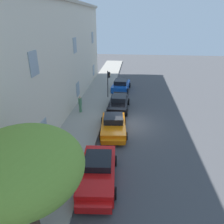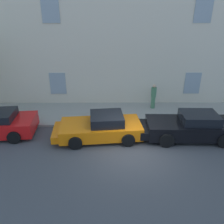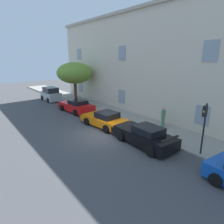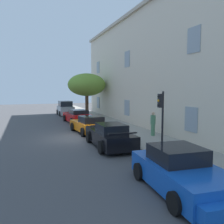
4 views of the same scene
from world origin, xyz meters
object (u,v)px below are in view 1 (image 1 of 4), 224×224
at_px(sportscar_white_middle, 119,104).
at_px(traffic_light, 108,79).
at_px(pedestrian_admiring, 80,104).
at_px(sportscar_yellow_flank, 113,126).
at_px(sportscar_tail_end, 121,85).
at_px(sportscar_red_lead, 98,174).
at_px(tree_near_kerb, 23,167).

xyz_separation_m(sportscar_white_middle, traffic_light, (3.43, 1.46, 1.68)).
distance_m(sportscar_white_middle, pedestrian_admiring, 3.94).
bearing_deg(sportscar_yellow_flank, sportscar_tail_end, 0.64).
bearing_deg(sportscar_tail_end, sportscar_red_lead, 179.37).
distance_m(sportscar_red_lead, sportscar_tail_end, 17.52).
distance_m(sportscar_yellow_flank, traffic_light, 8.45).
bearing_deg(sportscar_white_middle, sportscar_red_lead, 177.98).
distance_m(sportscar_red_lead, sportscar_yellow_flank, 5.91).
height_order(sportscar_red_lead, sportscar_yellow_flank, sportscar_red_lead).
xyz_separation_m(sportscar_white_middle, pedestrian_admiring, (-1.18, 3.75, 0.36)).
height_order(sportscar_red_lead, pedestrian_admiring, pedestrian_admiring).
relative_size(traffic_light, pedestrian_admiring, 1.90).
height_order(sportscar_yellow_flank, sportscar_white_middle, sportscar_white_middle).
bearing_deg(traffic_light, sportscar_white_middle, -156.86).
relative_size(sportscar_red_lead, sportscar_white_middle, 0.99).
bearing_deg(sportscar_tail_end, sportscar_yellow_flank, -179.36).
distance_m(sportscar_tail_end, tree_near_kerb, 21.63).
bearing_deg(sportscar_yellow_flank, traffic_light, 9.82).
height_order(sportscar_white_middle, tree_near_kerb, tree_near_kerb).
distance_m(sportscar_white_middle, traffic_light, 4.09).
distance_m(sportscar_yellow_flank, sportscar_tail_end, 11.61).
bearing_deg(sportscar_red_lead, traffic_light, 4.43).
height_order(sportscar_tail_end, traffic_light, traffic_light).
bearing_deg(tree_near_kerb, sportscar_yellow_flank, -13.54).
xyz_separation_m(tree_near_kerb, pedestrian_admiring, (13.20, 1.37, -2.92)).
distance_m(sportscar_red_lead, traffic_light, 14.20).
bearing_deg(traffic_light, sportscar_yellow_flank, -170.18).
height_order(sportscar_red_lead, traffic_light, traffic_light).
xyz_separation_m(sportscar_tail_end, traffic_light, (-3.46, 1.28, 1.71)).
height_order(sportscar_white_middle, traffic_light, traffic_light).
distance_m(sportscar_yellow_flank, pedestrian_admiring, 5.14).
xyz_separation_m(sportscar_red_lead, pedestrian_admiring, (9.45, 3.37, 0.40)).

